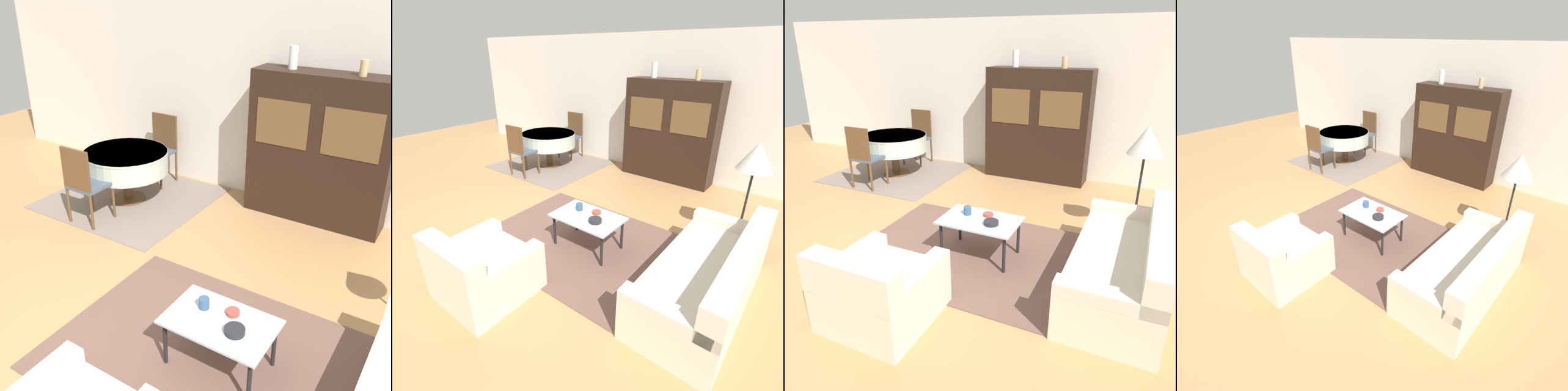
% 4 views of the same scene
% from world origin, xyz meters
% --- Properties ---
extents(ground_plane, '(14.00, 14.00, 0.00)m').
position_xyz_m(ground_plane, '(0.00, 0.00, 0.00)').
color(ground_plane, tan).
extents(wall_back, '(10.00, 0.06, 2.70)m').
position_xyz_m(wall_back, '(0.00, 3.63, 1.35)').
color(wall_back, silver).
rests_on(wall_back, ground_plane).
extents(area_rug, '(2.66, 1.98, 0.01)m').
position_xyz_m(area_rug, '(0.94, 0.46, 0.01)').
color(area_rug, brown).
rests_on(area_rug, ground_plane).
extents(dining_rug, '(2.15, 2.09, 0.01)m').
position_xyz_m(dining_rug, '(-1.61, 2.49, 0.01)').
color(dining_rug, gray).
rests_on(dining_rug, ground_plane).
extents(couch, '(0.85, 1.91, 0.79)m').
position_xyz_m(couch, '(2.59, 0.40, 0.29)').
color(couch, beige).
rests_on(couch, ground_plane).
extents(armchair, '(0.87, 0.89, 0.76)m').
position_xyz_m(armchair, '(0.71, -0.92, 0.29)').
color(armchair, beige).
rests_on(armchair, ground_plane).
extents(coffee_table, '(0.88, 0.57, 0.45)m').
position_xyz_m(coffee_table, '(1.05, 0.44, 0.41)').
color(coffee_table, black).
rests_on(coffee_table, area_rug).
extents(display_cabinet, '(1.77, 0.48, 1.90)m').
position_xyz_m(display_cabinet, '(0.79, 3.34, 0.95)').
color(display_cabinet, black).
rests_on(display_cabinet, ground_plane).
extents(dining_table, '(1.18, 1.18, 0.73)m').
position_xyz_m(dining_table, '(-1.61, 2.44, 0.59)').
color(dining_table, brown).
rests_on(dining_table, dining_rug).
extents(dining_chair_near, '(0.44, 0.44, 1.04)m').
position_xyz_m(dining_chair_near, '(-1.61, 1.62, 0.60)').
color(dining_chair_near, brown).
rests_on(dining_chair_near, dining_rug).
extents(dining_chair_far, '(0.44, 0.44, 1.04)m').
position_xyz_m(dining_chair_far, '(-1.61, 3.25, 0.60)').
color(dining_chair_far, brown).
rests_on(dining_chair_far, dining_rug).
extents(floor_lamp, '(0.41, 0.41, 1.43)m').
position_xyz_m(floor_lamp, '(2.60, 1.62, 1.21)').
color(floor_lamp, black).
rests_on(floor_lamp, ground_plane).
extents(cup, '(0.09, 0.09, 0.09)m').
position_xyz_m(cup, '(0.85, 0.50, 0.50)').
color(cup, '#33517A').
rests_on(cup, coffee_table).
extents(bowl, '(0.16, 0.16, 0.05)m').
position_xyz_m(bowl, '(1.21, 0.38, 0.48)').
color(bowl, '#232328').
rests_on(bowl, coffee_table).
extents(bowl_small, '(0.11, 0.11, 0.04)m').
position_xyz_m(bowl_small, '(1.09, 0.56, 0.48)').
color(bowl_small, '#9E4238').
rests_on(bowl_small, coffee_table).
extents(vase_tall, '(0.11, 0.11, 0.27)m').
position_xyz_m(vase_tall, '(0.35, 3.34, 2.04)').
color(vase_tall, white).
rests_on(vase_tall, display_cabinet).
extents(vase_short, '(0.09, 0.09, 0.18)m').
position_xyz_m(vase_short, '(1.19, 3.34, 2.00)').
color(vase_short, tan).
rests_on(vase_short, display_cabinet).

